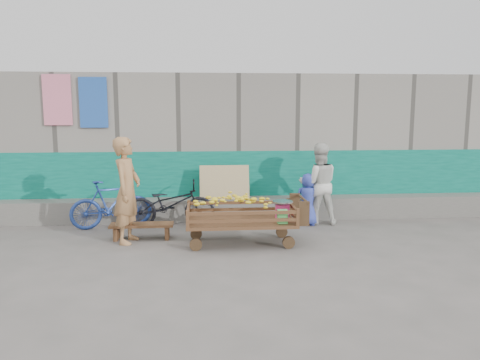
{
  "coord_description": "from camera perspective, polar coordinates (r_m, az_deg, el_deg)",
  "views": [
    {
      "loc": [
        -0.16,
        -7.11,
        2.26
      ],
      "look_at": [
        0.53,
        1.2,
        1.0
      ],
      "focal_mm": 35.0,
      "sensor_mm": 36.0,
      "label": 1
    }
  ],
  "objects": [
    {
      "name": "bicycle_blue",
      "position": [
        9.31,
        -15.41,
        -2.85
      ],
      "size": [
        1.6,
        0.86,
        0.93
      ],
      "primitive_type": "imported",
      "rotation": [
        0.0,
        0.0,
        1.86
      ],
      "color": "#27449B",
      "rests_on": "ground"
    },
    {
      "name": "building_wall",
      "position": [
        11.19,
        -3.93,
        4.5
      ],
      "size": [
        12.0,
        3.5,
        3.0
      ],
      "color": "gray",
      "rests_on": "ground"
    },
    {
      "name": "banana_cart",
      "position": [
        7.87,
        -0.14,
        -3.76
      ],
      "size": [
        2.0,
        0.91,
        0.85
      ],
      "color": "brown",
      "rests_on": "ground"
    },
    {
      "name": "vendor_man",
      "position": [
        8.15,
        -13.6,
        -1.23
      ],
      "size": [
        0.56,
        0.74,
        1.81
      ],
      "primitive_type": "imported",
      "rotation": [
        0.0,
        0.0,
        1.36
      ],
      "color": "#AE7C4D",
      "rests_on": "ground"
    },
    {
      "name": "woman",
      "position": [
        9.37,
        9.54,
        -0.47
      ],
      "size": [
        0.8,
        0.64,
        1.61
      ],
      "primitive_type": "imported",
      "rotation": [
        0.0,
        0.0,
        3.1
      ],
      "color": "silver",
      "rests_on": "ground"
    },
    {
      "name": "bench",
      "position": [
        8.44,
        -11.88,
        -5.71
      ],
      "size": [
        1.1,
        0.33,
        0.28
      ],
      "color": "brown",
      "rests_on": "ground"
    },
    {
      "name": "ground",
      "position": [
        7.47,
        -3.33,
        -9.05
      ],
      "size": [
        80.0,
        80.0,
        0.0
      ],
      "primitive_type": "plane",
      "color": "#5C5853",
      "rests_on": "ground"
    },
    {
      "name": "bicycle_dark",
      "position": [
        9.16,
        -8.49,
        -2.9
      ],
      "size": [
        1.72,
        0.64,
        0.9
      ],
      "primitive_type": "imported",
      "rotation": [
        0.0,
        0.0,
        1.59
      ],
      "color": "black",
      "rests_on": "ground"
    },
    {
      "name": "child",
      "position": [
        9.28,
        8.27,
        -2.34
      ],
      "size": [
        0.54,
        0.39,
        1.03
      ],
      "primitive_type": "imported",
      "rotation": [
        0.0,
        0.0,
        3.01
      ],
      "color": "#3748B7",
      "rests_on": "ground"
    }
  ]
}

